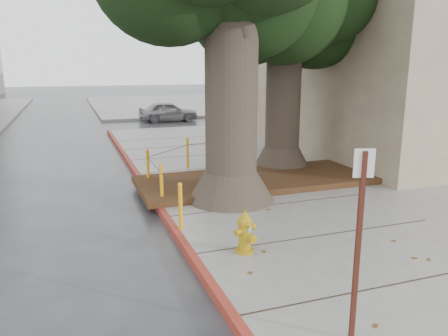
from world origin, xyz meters
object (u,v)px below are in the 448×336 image
object	(u,v)px
fire_hydrant	(245,232)
car_red	(311,108)
signpost	(359,236)
car_silver	(168,111)

from	to	relation	value
fire_hydrant	car_red	bearing A→B (deg)	32.06
signpost	car_red	bearing A→B (deg)	78.28
fire_hydrant	signpost	xyz separation A→B (m)	(0.24, -2.68, 0.91)
fire_hydrant	signpost	world-z (taller)	signpost
signpost	car_red	world-z (taller)	signpost
signpost	car_silver	size ratio (longest dim) A/B	0.65
signpost	car_red	xyz separation A→B (m)	(11.77, 20.89, -0.82)
car_red	fire_hydrant	bearing A→B (deg)	149.17
fire_hydrant	car_silver	size ratio (longest dim) A/B	0.22
signpost	car_silver	xyz separation A→B (m)	(2.72, 22.02, -0.84)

